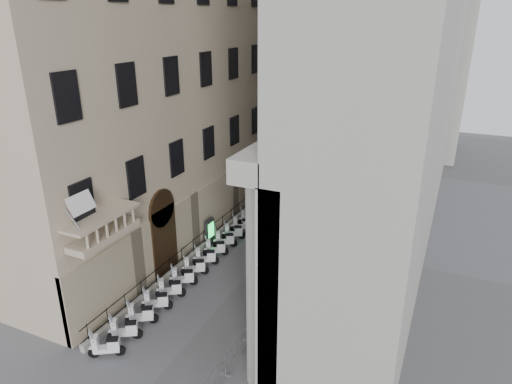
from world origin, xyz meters
TOP-DOWN VIEW (x-y plane):
  - far_building at (0.00, 48.00)m, footprint 22.00×10.00m
  - iron_fence at (-4.30, 18.00)m, footprint 0.30×28.00m
  - blue_awning at (4.15, 26.00)m, footprint 1.60×3.00m
  - flag at (-4.00, 5.00)m, footprint 1.00×1.40m
  - scooter_0 at (-3.01, 4.33)m, footprint 1.49×1.20m
  - scooter_1 at (-3.01, 5.67)m, footprint 1.49×1.20m
  - scooter_2 at (-3.01, 7.02)m, footprint 1.49×1.20m
  - scooter_3 at (-3.01, 8.37)m, footprint 1.49×1.20m
  - scooter_4 at (-3.01, 9.71)m, footprint 1.49×1.20m
  - scooter_5 at (-3.01, 11.06)m, footprint 1.49×1.20m
  - scooter_6 at (-3.01, 12.41)m, footprint 1.49×1.20m
  - scooter_7 at (-3.01, 13.75)m, footprint 1.49×1.20m
  - scooter_8 at (-3.01, 15.10)m, footprint 1.49×1.20m
  - scooter_9 at (-3.01, 16.44)m, footprint 1.49×1.20m
  - scooter_10 at (-3.01, 17.79)m, footprint 1.49×1.20m
  - scooter_11 at (-3.01, 19.14)m, footprint 1.49×1.20m
  - scooter_12 at (-3.01, 20.48)m, footprint 1.49×1.20m
  - scooter_13 at (-3.01, 21.83)m, footprint 1.49×1.20m
  - barrier_1 at (2.76, 6.79)m, footprint 0.60×2.40m
  - barrier_2 at (2.76, 9.29)m, footprint 0.60×2.40m
  - barrier_3 at (2.76, 11.79)m, footprint 0.60×2.40m
  - barrier_4 at (2.76, 14.29)m, footprint 0.60×2.40m
  - barrier_5 at (2.76, 16.79)m, footprint 0.60×2.40m
  - barrier_6 at (2.76, 19.29)m, footprint 0.60×2.40m
  - barrier_7 at (2.76, 21.79)m, footprint 0.60×2.40m
  - barrier_8 at (2.76, 24.29)m, footprint 0.60×2.40m
  - barrier_9 at (2.76, 26.79)m, footprint 0.60×2.40m
  - security_tent at (-2.52, 22.90)m, footprint 3.59×3.59m
  - street_lamp at (-3.86, 27.77)m, footprint 2.78×0.56m
  - info_kiosk at (-4.19, 16.34)m, footprint 0.34×0.92m
  - pedestrian_a at (1.07, 21.69)m, footprint 0.60×0.42m
  - pedestrian_b at (0.94, 25.30)m, footprint 0.86×0.69m
  - pedestrian_c at (-0.41, 31.13)m, footprint 1.13×0.97m

SIDE VIEW (x-z plane):
  - iron_fence at x=-4.30m, z-range -0.70..0.70m
  - blue_awning at x=4.15m, z-range -1.50..1.50m
  - flag at x=-4.00m, z-range -4.10..4.10m
  - scooter_0 at x=-3.01m, z-range -0.75..0.75m
  - scooter_1 at x=-3.01m, z-range -0.75..0.75m
  - scooter_2 at x=-3.01m, z-range -0.75..0.75m
  - scooter_3 at x=-3.01m, z-range -0.75..0.75m
  - scooter_4 at x=-3.01m, z-range -0.75..0.75m
  - scooter_5 at x=-3.01m, z-range -0.75..0.75m
  - scooter_6 at x=-3.01m, z-range -0.75..0.75m
  - scooter_7 at x=-3.01m, z-range -0.75..0.75m
  - scooter_8 at x=-3.01m, z-range -0.75..0.75m
  - scooter_9 at x=-3.01m, z-range -0.75..0.75m
  - scooter_10 at x=-3.01m, z-range -0.75..0.75m
  - scooter_11 at x=-3.01m, z-range -0.75..0.75m
  - scooter_12 at x=-3.01m, z-range -0.75..0.75m
  - scooter_13 at x=-3.01m, z-range -0.75..0.75m
  - barrier_1 at x=2.76m, z-range -0.55..0.55m
  - barrier_2 at x=2.76m, z-range -0.55..0.55m
  - barrier_3 at x=2.76m, z-range -0.55..0.55m
  - barrier_4 at x=2.76m, z-range -0.55..0.55m
  - barrier_5 at x=2.76m, z-range -0.55..0.55m
  - barrier_6 at x=2.76m, z-range -0.55..0.55m
  - barrier_7 at x=2.76m, z-range -0.55..0.55m
  - barrier_8 at x=2.76m, z-range -0.55..0.55m
  - barrier_9 at x=2.76m, z-range -0.55..0.55m
  - pedestrian_a at x=1.07m, z-range 0.00..1.57m
  - pedestrian_b at x=0.94m, z-range 0.00..1.69m
  - info_kiosk at x=-4.19m, z-range 0.01..1.94m
  - pedestrian_c at x=-0.41m, z-range 0.00..1.97m
  - security_tent at x=-2.52m, z-range 0.98..3.90m
  - street_lamp at x=-3.86m, z-range 0.84..9.41m
  - far_building at x=0.00m, z-range 0.00..30.00m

